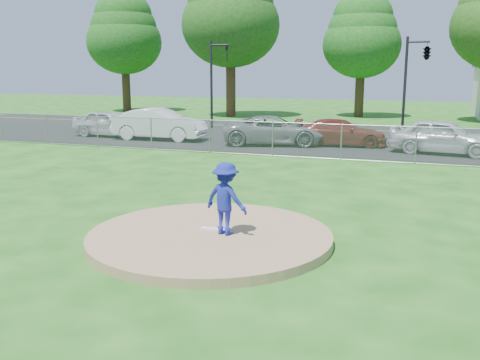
# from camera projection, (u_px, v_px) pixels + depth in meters

# --- Properties ---
(ground) EXTENTS (120.00, 120.00, 0.00)m
(ground) POSITION_uv_depth(u_px,v_px,m) (307.00, 166.00, 21.10)
(ground) COLOR #185212
(ground) RESTS_ON ground
(pitchers_mound) EXTENTS (5.40, 5.40, 0.20)m
(pitchers_mound) POSITION_uv_depth(u_px,v_px,m) (210.00, 237.00, 11.84)
(pitchers_mound) COLOR #987753
(pitchers_mound) RESTS_ON ground
(pitching_rubber) EXTENTS (0.60, 0.15, 0.04)m
(pitching_rubber) POSITION_uv_depth(u_px,v_px,m) (213.00, 229.00, 12.00)
(pitching_rubber) COLOR white
(pitching_rubber) RESTS_ON pitchers_mound
(chain_link_fence) EXTENTS (40.00, 0.06, 1.50)m
(chain_link_fence) POSITION_uv_depth(u_px,v_px,m) (318.00, 141.00, 22.80)
(chain_link_fence) COLOR gray
(chain_link_fence) RESTS_ON ground
(parking_lot) EXTENTS (50.00, 8.00, 0.01)m
(parking_lot) POSITION_uv_depth(u_px,v_px,m) (335.00, 145.00, 27.11)
(parking_lot) COLOR black
(parking_lot) RESTS_ON ground
(street) EXTENTS (60.00, 7.00, 0.01)m
(street) POSITION_uv_depth(u_px,v_px,m) (354.00, 130.00, 34.04)
(street) COLOR black
(street) RESTS_ON ground
(tree_far_left) EXTENTS (6.72, 6.72, 10.74)m
(tree_far_left) POSITION_uv_depth(u_px,v_px,m) (124.00, 33.00, 48.09)
(tree_far_left) COLOR #342213
(tree_far_left) RESTS_ON ground
(tree_left) EXTENTS (7.84, 7.84, 12.53)m
(tree_left) POSITION_uv_depth(u_px,v_px,m) (231.00, 12.00, 42.42)
(tree_left) COLOR #3C2616
(tree_left) RESTS_ON ground
(tree_center) EXTENTS (6.16, 6.16, 9.84)m
(tree_center) POSITION_uv_depth(u_px,v_px,m) (362.00, 35.00, 42.30)
(tree_center) COLOR #352413
(tree_center) RESTS_ON ground
(traffic_signal_left) EXTENTS (1.28, 0.20, 5.60)m
(traffic_signal_left) POSITION_uv_depth(u_px,v_px,m) (215.00, 76.00, 34.36)
(traffic_signal_left) COLOR black
(traffic_signal_left) RESTS_ON ground
(traffic_signal_center) EXTENTS (1.42, 2.48, 5.60)m
(traffic_signal_center) POSITION_uv_depth(u_px,v_px,m) (425.00, 54.00, 29.97)
(traffic_signal_center) COLOR black
(traffic_signal_center) RESTS_ON ground
(pitcher) EXTENTS (1.15, 0.84, 1.59)m
(pitcher) POSITION_uv_depth(u_px,v_px,m) (226.00, 199.00, 11.57)
(pitcher) COLOR navy
(pitcher) RESTS_ON pitchers_mound
(traffic_cone) EXTENTS (0.32, 0.32, 0.63)m
(traffic_cone) POSITION_uv_depth(u_px,v_px,m) (233.00, 137.00, 27.68)
(traffic_cone) COLOR #F8400D
(traffic_cone) RESTS_ON parking_lot
(parked_car_silver) EXTENTS (4.51, 2.07, 1.50)m
(parked_car_silver) POSITION_uv_depth(u_px,v_px,m) (110.00, 123.00, 30.49)
(parked_car_silver) COLOR silver
(parked_car_silver) RESTS_ON parking_lot
(parked_car_white) EXTENTS (5.21, 2.01, 1.69)m
(parked_car_white) POSITION_uv_depth(u_px,v_px,m) (160.00, 124.00, 29.03)
(parked_car_white) COLOR white
(parked_car_white) RESTS_ON parking_lot
(parked_car_gray) EXTENTS (5.66, 3.66, 1.45)m
(parked_car_gray) POSITION_uv_depth(u_px,v_px,m) (275.00, 130.00, 27.10)
(parked_car_gray) COLOR gray
(parked_car_gray) RESTS_ON parking_lot
(parked_car_darkred) EXTENTS (4.75, 2.47, 1.32)m
(parked_car_darkred) POSITION_uv_depth(u_px,v_px,m) (341.00, 133.00, 26.74)
(parked_car_darkred) COLOR maroon
(parked_car_darkred) RESTS_ON parking_lot
(parked_car_pearl) EXTENTS (4.89, 2.61, 1.58)m
(parked_car_pearl) POSITION_uv_depth(u_px,v_px,m) (443.00, 136.00, 24.07)
(parked_car_pearl) COLOR silver
(parked_car_pearl) RESTS_ON parking_lot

